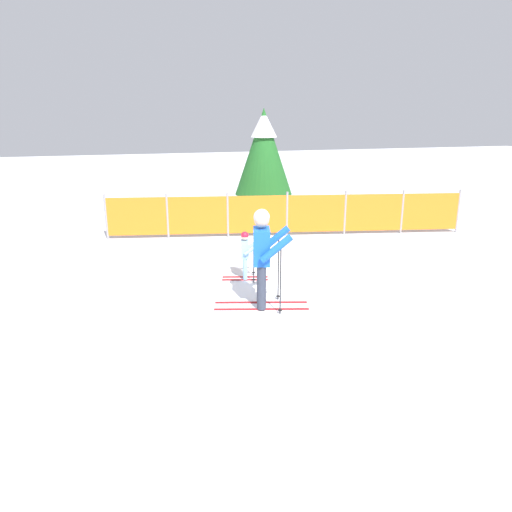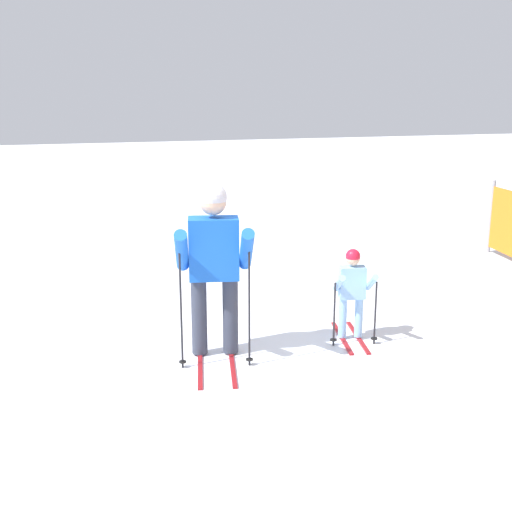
{
  "view_description": "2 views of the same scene",
  "coord_description": "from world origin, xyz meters",
  "views": [
    {
      "loc": [
        -2.22,
        -7.62,
        3.38
      ],
      "look_at": [
        0.0,
        1.11,
        0.65
      ],
      "focal_mm": 35.0,
      "sensor_mm": 36.0,
      "label": 1
    },
    {
      "loc": [
        5.73,
        -1.3,
        2.55
      ],
      "look_at": [
        -0.45,
        0.77,
        0.9
      ],
      "focal_mm": 45.0,
      "sensor_mm": 36.0,
      "label": 2
    }
  ],
  "objects": [
    {
      "name": "safety_fence",
      "position": [
        1.81,
        4.86,
        0.6
      ],
      "size": [
        9.42,
        1.65,
        1.19
      ],
      "rotation": [
        0.0,
        0.0,
        -0.17
      ],
      "color": "gray",
      "rests_on": "ground_plane"
    },
    {
      "name": "skier_child",
      "position": [
        -0.06,
        1.7,
        0.57
      ],
      "size": [
        0.95,
        0.5,
        0.99
      ],
      "rotation": [
        0.0,
        0.0,
        -0.24
      ],
      "color": "maroon",
      "rests_on": "ground_plane"
    },
    {
      "name": "ground_plane",
      "position": [
        0.0,
        0.0,
        0.0
      ],
      "size": [
        60.0,
        60.0,
        0.0
      ],
      "primitive_type": "plane",
      "color": "white"
    },
    {
      "name": "conifer_far",
      "position": [
        1.86,
        7.45,
        2.05
      ],
      "size": [
        1.78,
        1.78,
        3.31
      ],
      "color": "#4C3823",
      "rests_on": "ground_plane"
    },
    {
      "name": "skier_adult",
      "position": [
        -0.1,
        0.22,
        1.04
      ],
      "size": [
        1.67,
        0.84,
        1.73
      ],
      "rotation": [
        0.0,
        0.0,
        -0.24
      ],
      "color": "maroon",
      "rests_on": "ground_plane"
    }
  ]
}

